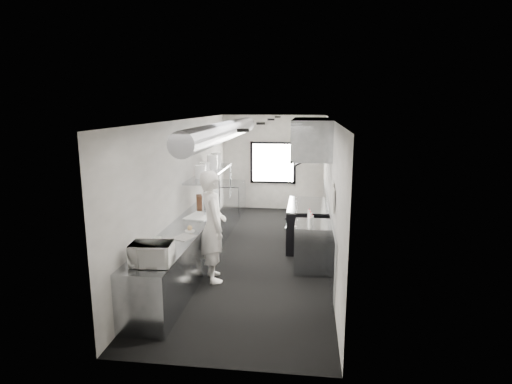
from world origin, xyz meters
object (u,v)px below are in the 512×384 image
(pass_shelf, at_px, (211,173))
(small_plate, at_px, (190,231))
(prep_counter, at_px, (197,238))
(knife_block, at_px, (199,201))
(exhaust_hood, at_px, (311,138))
(squeeze_bottle_b, at_px, (312,220))
(plate_stack_b, at_px, (205,169))
(microwave, at_px, (152,254))
(plate_stack_d, at_px, (216,160))
(squeeze_bottle_c, at_px, (310,218))
(line_cook, at_px, (213,226))
(squeeze_bottle_e, at_px, (309,214))
(bottle_station, at_px, (312,246))
(deli_tub_a, at_px, (152,246))
(squeeze_bottle_d, at_px, (310,217))
(cutting_board, at_px, (200,216))
(plate_stack_a, at_px, (201,172))
(range, at_px, (306,225))
(plate_stack_c, at_px, (212,162))
(far_work_table, at_px, (231,198))
(squeeze_bottle_a, at_px, (310,223))
(deli_tub_b, at_px, (158,241))

(pass_shelf, bearing_deg, small_plate, -85.67)
(prep_counter, relative_size, knife_block, 22.41)
(exhaust_hood, height_order, prep_counter, exhaust_hood)
(squeeze_bottle_b, bearing_deg, plate_stack_b, 149.92)
(microwave, xyz_separation_m, plate_stack_d, (-0.11, 4.70, 0.70))
(plate_stack_d, relative_size, squeeze_bottle_c, 1.92)
(line_cook, height_order, squeeze_bottle_e, line_cook)
(squeeze_bottle_c, bearing_deg, bottle_station, -51.98)
(plate_stack_b, bearing_deg, deli_tub_a, -91.83)
(prep_counter, bearing_deg, deli_tub_a, -95.01)
(squeeze_bottle_d, height_order, squeeze_bottle_e, squeeze_bottle_e)
(exhaust_hood, distance_m, cutting_board, 2.88)
(small_plate, bearing_deg, pass_shelf, 94.33)
(knife_block, bearing_deg, plate_stack_b, 59.68)
(plate_stack_b, xyz_separation_m, squeeze_bottle_e, (2.31, -0.94, -0.72))
(exhaust_hood, relative_size, squeeze_bottle_b, 12.11)
(microwave, xyz_separation_m, squeeze_bottle_e, (2.17, 2.70, -0.07))
(deli_tub_a, relative_size, plate_stack_a, 0.53)
(microwave, relative_size, squeeze_bottle_c, 2.72)
(bottle_station, relative_size, squeeze_bottle_e, 4.99)
(squeeze_bottle_b, xyz_separation_m, squeeze_bottle_e, (-0.05, 0.43, -0.00))
(knife_block, bearing_deg, plate_stack_d, 68.05)
(exhaust_hood, distance_m, plate_stack_a, 2.47)
(small_plate, bearing_deg, exhaust_hood, 45.86)
(exhaust_hood, distance_m, plate_stack_d, 2.55)
(range, height_order, plate_stack_c, plate_stack_c)
(prep_counter, height_order, plate_stack_a, plate_stack_a)
(prep_counter, bearing_deg, far_work_table, 90.00)
(exhaust_hood, xyz_separation_m, microwave, (-2.18, -3.78, -1.33))
(plate_stack_d, height_order, squeeze_bottle_c, plate_stack_d)
(range, distance_m, bottle_station, 1.40)
(exhaust_hood, xyz_separation_m, far_work_table, (-2.25, 2.50, -1.94))
(deli_tub_a, bearing_deg, plate_stack_a, 87.45)
(range, bearing_deg, squeeze_bottle_e, -87.45)
(exhaust_hood, height_order, squeeze_bottle_a, exhaust_hood)
(deli_tub_b, bearing_deg, squeeze_bottle_a, 26.09)
(microwave, height_order, plate_stack_c, plate_stack_c)
(pass_shelf, relative_size, squeeze_bottle_b, 16.51)
(far_work_table, relative_size, squeeze_bottle_b, 6.61)
(microwave, height_order, deli_tub_b, microwave)
(plate_stack_d, bearing_deg, bottle_station, -44.64)
(line_cook, height_order, plate_stack_b, line_cook)
(small_plate, height_order, squeeze_bottle_b, squeeze_bottle_b)
(plate_stack_b, bearing_deg, squeeze_bottle_a, -33.95)
(small_plate, bearing_deg, deli_tub_b, -113.76)
(exhaust_hood, height_order, squeeze_bottle_c, exhaust_hood)
(deli_tub_b, height_order, plate_stack_a, plate_stack_a)
(bottle_station, distance_m, squeeze_bottle_a, 0.63)
(prep_counter, bearing_deg, deli_tub_b, -95.95)
(plate_stack_d, height_order, squeeze_bottle_b, plate_stack_d)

